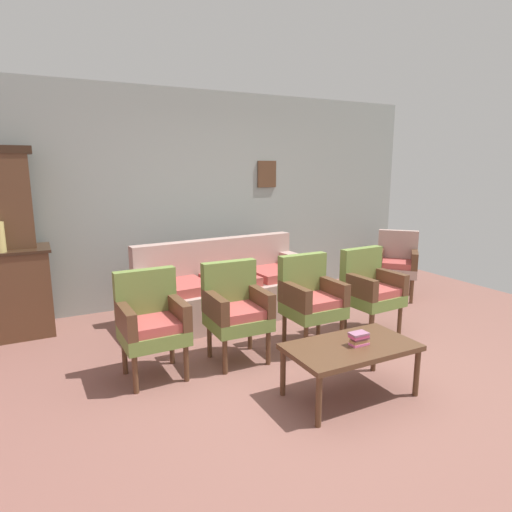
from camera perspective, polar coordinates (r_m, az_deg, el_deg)
name	(u,v)px	position (r m, az deg, el deg)	size (l,w,h in m)	color
ground_plane	(318,377)	(3.91, 7.99, -15.26)	(7.68, 7.68, 0.00)	#84564C
wall_back_with_decor	(205,198)	(5.85, -6.63, 7.51)	(6.40, 0.09, 2.70)	#939E99
floral_couch	(227,290)	(5.20, -3.77, -4.44)	(2.13, 0.96, 0.90)	tan
armchair_near_cabinet	(151,320)	(3.82, -13.42, -8.03)	(0.53, 0.50, 0.90)	olive
armchair_near_couch_end	(236,307)	(4.03, -2.64, -6.67)	(0.53, 0.50, 0.90)	olive
armchair_by_doorway	(311,297)	(4.37, 7.10, -5.29)	(0.53, 0.50, 0.90)	olive
armchair_row_middle	(370,287)	(4.83, 14.62, -3.93)	(0.55, 0.52, 0.90)	olive
wingback_chair_by_fireplace	(397,261)	(6.23, 17.81, -0.65)	(0.71, 0.71, 0.90)	tan
coffee_table	(351,350)	(3.52, 12.20, -11.86)	(1.00, 0.56, 0.42)	brown
book_stack_on_table	(359,338)	(3.49, 13.24, -10.38)	(0.16, 0.09, 0.10)	pink
floor_vase_by_wall	(390,258)	(7.12, 17.01, -0.26)	(0.24, 0.24, 0.72)	brown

